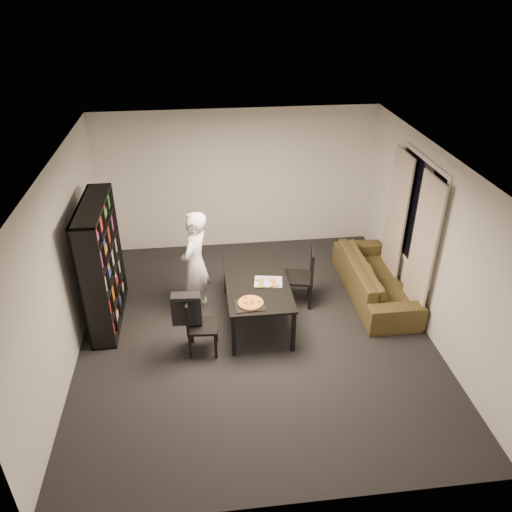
{
  "coord_description": "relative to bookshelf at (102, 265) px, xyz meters",
  "views": [
    {
      "loc": [
        -0.68,
        -5.76,
        4.65
      ],
      "look_at": [
        0.06,
        0.41,
        1.05
      ],
      "focal_mm": 35.0,
      "sensor_mm": 36.0,
      "label": 1
    }
  ],
  "objects": [
    {
      "name": "chair_right",
      "position": [
        3.0,
        0.06,
        -0.4
      ],
      "size": [
        0.52,
        0.52,
        0.96
      ],
      "rotation": [
        0.0,
        0.0,
        -1.77
      ],
      "color": "black",
      "rests_on": "room"
    },
    {
      "name": "bookshelf",
      "position": [
        0.0,
        0.0,
        0.0
      ],
      "size": [
        0.35,
        1.5,
        1.9
      ],
      "primitive_type": "cube",
      "color": "black",
      "rests_on": "room"
    },
    {
      "name": "draped_jacket",
      "position": [
        1.19,
        -0.89,
        -0.23
      ],
      "size": [
        0.41,
        0.2,
        0.48
      ],
      "rotation": [
        0.0,
        0.0,
        1.5
      ],
      "color": "black",
      "rests_on": "chair_left"
    },
    {
      "name": "chair_left",
      "position": [
        1.31,
        -0.9,
        -0.46
      ],
      "size": [
        0.43,
        0.43,
        0.87
      ],
      "rotation": [
        0.0,
        0.0,
        1.5
      ],
      "color": "black",
      "rests_on": "room"
    },
    {
      "name": "curtain_right",
      "position": [
        4.56,
        0.52,
        0.2
      ],
      "size": [
        0.03,
        0.7,
        2.25
      ],
      "primitive_type": "cube",
      "color": "#C0B2A4",
      "rests_on": "room"
    },
    {
      "name": "person",
      "position": [
        1.33,
        0.06,
        -0.11
      ],
      "size": [
        0.61,
        0.72,
        1.67
      ],
      "primitive_type": "imported",
      "rotation": [
        0.0,
        0.0,
        -1.98
      ],
      "color": "white",
      "rests_on": "room"
    },
    {
      "name": "sofa",
      "position": [
        4.19,
        0.13,
        -0.64
      ],
      "size": [
        0.84,
        2.15,
        0.63
      ],
      "primitive_type": "imported",
      "rotation": [
        0.0,
        0.0,
        1.57
      ],
      "color": "#44401B",
      "rests_on": "room"
    },
    {
      "name": "room",
      "position": [
        2.16,
        -0.6,
        0.35
      ],
      "size": [
        5.01,
        5.51,
        2.61
      ],
      "color": "black",
      "rests_on": "ground"
    },
    {
      "name": "pizza_slices",
      "position": [
        2.35,
        -0.37,
        -0.25
      ],
      "size": [
        0.38,
        0.32,
        0.01
      ],
      "primitive_type": null,
      "rotation": [
        0.0,
        0.0,
        0.04
      ],
      "color": "#B78139",
      "rests_on": "dining_table"
    },
    {
      "name": "window_frame",
      "position": [
        4.64,
        -0.0,
        0.55
      ],
      "size": [
        0.03,
        1.52,
        1.72
      ],
      "primitive_type": "cube",
      "color": "white",
      "rests_on": "room"
    },
    {
      "name": "dining_table",
      "position": [
        2.21,
        -0.29,
        -0.33
      ],
      "size": [
        0.91,
        1.64,
        0.68
      ],
      "color": "black",
      "rests_on": "room"
    },
    {
      "name": "window_pane",
      "position": [
        4.64,
        -0.0,
        0.55
      ],
      "size": [
        0.02,
        1.4,
        1.6
      ],
      "primitive_type": "cube",
      "color": "black",
      "rests_on": "room"
    },
    {
      "name": "pepperoni_pizza",
      "position": [
        2.06,
        -0.86,
        -0.24
      ],
      "size": [
        0.35,
        0.35,
        0.03
      ],
      "rotation": [
        0.0,
        0.0,
        0.1
      ],
      "color": "#AA6C31",
      "rests_on": "dining_table"
    },
    {
      "name": "baking_tray",
      "position": [
        2.04,
        -0.88,
        -0.26
      ],
      "size": [
        0.41,
        0.34,
        0.01
      ],
      "primitive_type": "cube",
      "rotation": [
        0.0,
        0.0,
        0.05
      ],
      "color": "black",
      "rests_on": "dining_table"
    },
    {
      "name": "curtain_left",
      "position": [
        4.56,
        -0.52,
        0.2
      ],
      "size": [
        0.03,
        0.7,
        2.25
      ],
      "primitive_type": "cube",
      "color": "#C0B2A4",
      "rests_on": "room"
    },
    {
      "name": "kitchen_towel",
      "position": [
        2.38,
        -0.33,
        -0.26
      ],
      "size": [
        0.44,
        0.36,
        0.01
      ],
      "primitive_type": "cube",
      "rotation": [
        0.0,
        0.0,
        -0.16
      ],
      "color": "white",
      "rests_on": "dining_table"
    }
  ]
}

